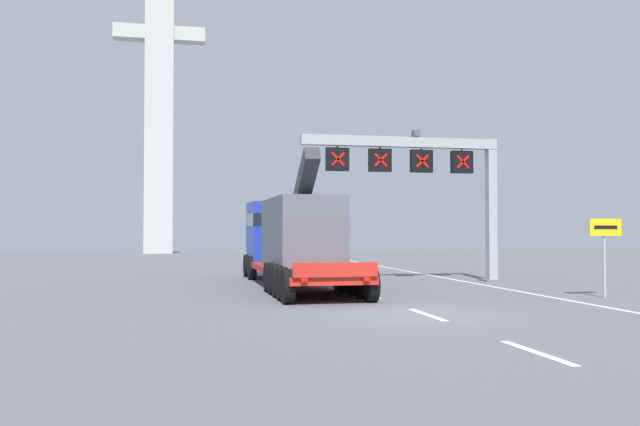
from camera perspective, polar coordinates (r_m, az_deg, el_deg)
name	(u,v)px	position (r m, az deg, el deg)	size (l,w,h in m)	color
ground	(412,314)	(18.70, 7.85, -8.54)	(112.00, 112.00, 0.00)	#5B5B60
lane_markings	(291,268)	(40.71, -2.47, -4.71)	(0.20, 59.87, 0.01)	silver
edge_line_right	(451,279)	(32.07, 11.13, -5.56)	(0.20, 63.00, 0.01)	silver
overhead_lane_gantry	(427,168)	(30.14, 9.13, 3.84)	(9.24, 0.90, 6.74)	#9EA0A5
heavy_haul_truck_red	(291,238)	(28.35, -2.53, -2.11)	(3.08, 14.08, 5.30)	red
exit_sign_yellow	(605,239)	(24.69, 23.15, -2.06)	(1.21, 0.15, 2.70)	#9EA0A5
bridge_pylon_distant	(159,72)	(70.36, -13.55, 11.60)	(9.00, 2.00, 35.58)	#B7B7B2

